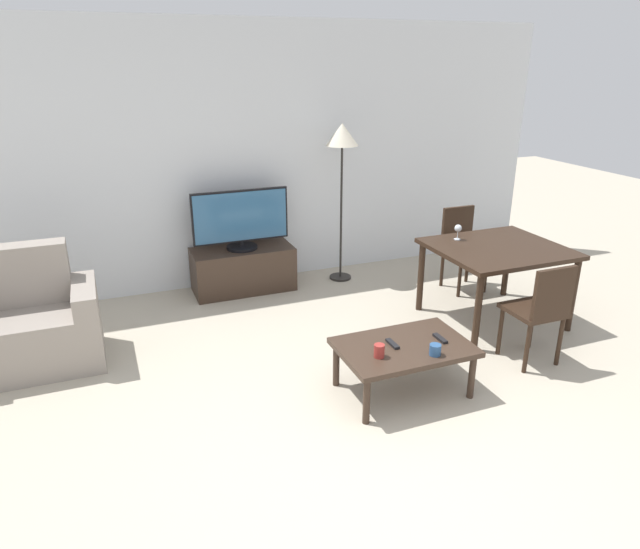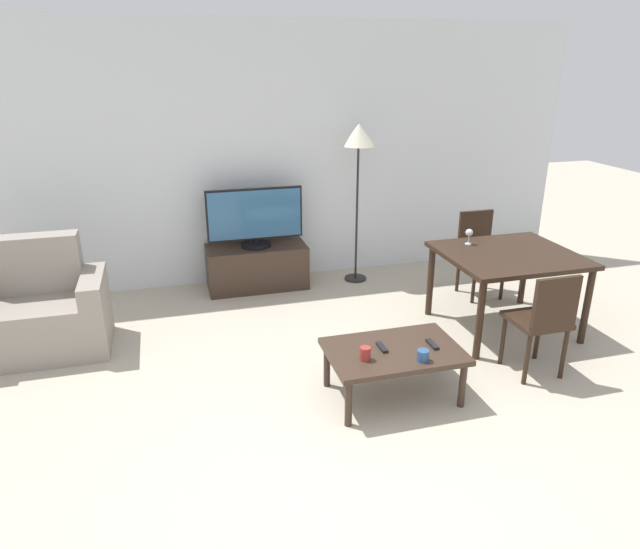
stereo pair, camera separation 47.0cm
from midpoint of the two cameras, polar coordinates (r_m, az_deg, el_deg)
The scene contains 15 objects.
ground_plane at distance 3.54m, azimuth 1.97°, elevation -20.30°, with size 18.00×18.00×0.00m, color #B2A893.
wall_back at distance 6.10m, azimuth -11.33°, elevation 11.29°, with size 7.38×0.06×2.70m.
armchair at distance 5.18m, azimuth -29.50°, elevation -4.61°, with size 1.07×0.68×0.95m.
tv_stand at distance 6.10m, azimuth -9.89°, elevation 0.48°, with size 1.05×0.47×0.46m.
tv at distance 5.93m, azimuth -10.21°, elevation 5.38°, with size 1.00×0.32×0.62m.
coffee_table at distance 4.18m, azimuth 5.20°, elevation -7.64°, with size 0.95×0.63×0.39m.
dining_table at distance 5.35m, azimuth 14.95°, elevation 1.82°, with size 1.14×1.02×0.73m.
dining_chair_near at distance 4.70m, azimuth 18.57°, elevation -3.27°, with size 0.40×0.40×0.86m.
dining_chair_far at distance 6.14m, azimuth 11.92°, elevation 3.04°, with size 0.40×0.40×0.86m.
floor_lamp at distance 6.02m, azimuth -0.06°, elevation 12.84°, with size 0.34×0.34×1.70m.
remote_primary at distance 4.14m, azimuth 4.03°, elevation -7.01°, with size 0.04×0.15×0.02m.
remote_secondary at distance 4.26m, azimuth 8.84°, elevation -6.41°, with size 0.04×0.15×0.02m.
cup_white_near at distance 4.03m, azimuth 8.18°, elevation -7.55°, with size 0.08×0.08×0.08m.
cup_colored_far at distance 3.96m, azimuth 2.55°, elevation -7.73°, with size 0.07×0.07×0.10m.
wine_glass_left at distance 5.42m, azimuth 11.25°, elevation 4.43°, with size 0.07×0.07×0.15m.
Camera 1 is at (-1.31, -2.35, 2.34)m, focal length 32.00 mm.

